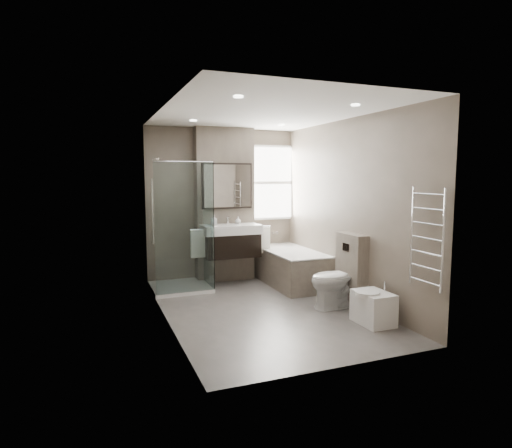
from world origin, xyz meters
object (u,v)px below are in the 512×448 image
bathtub (290,265)px  bidet (373,307)px  toilet (338,279)px  vanity (231,240)px

bathtub → bidet: (0.09, -2.11, -0.11)m
toilet → bathtub: bearing=179.6°
vanity → bathtub: 1.07m
vanity → bathtub: vanity is taller
bathtub → bidet: bathtub is taller
vanity → bidet: 2.70m
vanity → toilet: (0.97, -1.71, -0.35)m
bathtub → bidet: size_ratio=3.13×
vanity → bidet: bearing=-67.4°
bathtub → toilet: size_ratio=2.03×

